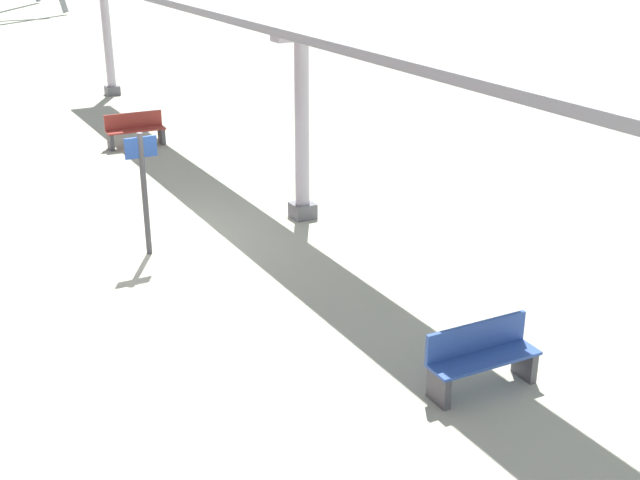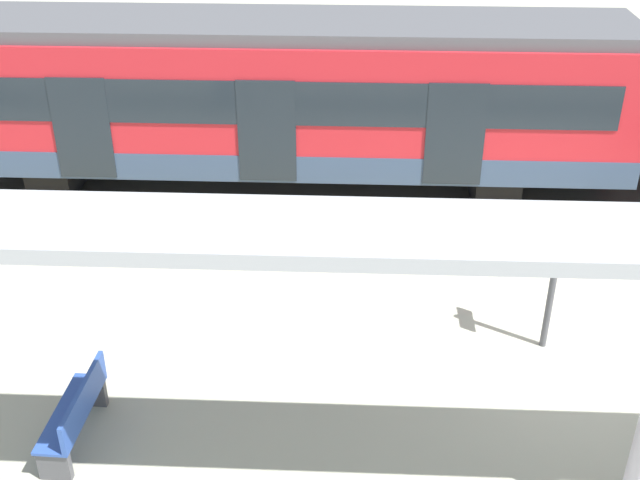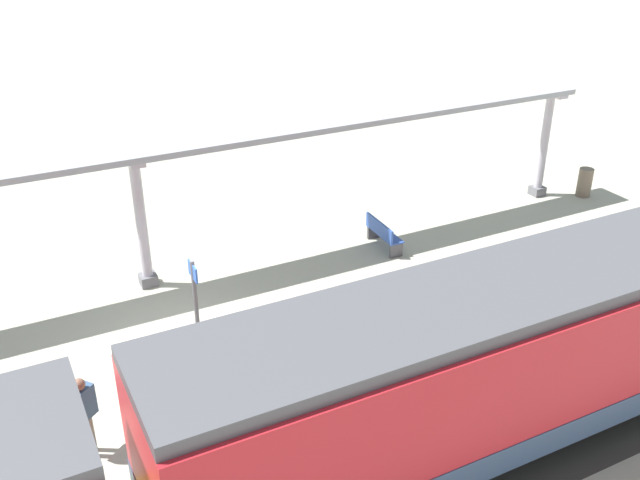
# 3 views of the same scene
# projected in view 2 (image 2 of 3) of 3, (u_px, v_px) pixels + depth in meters

# --- Properties ---
(ground_plane) EXTENTS (176.00, 176.00, 0.00)m
(ground_plane) POSITION_uv_depth(u_px,v_px,m) (570.00, 343.00, 12.09)
(ground_plane) COLOR #AEAD98
(tactile_edge_strip) EXTENTS (0.45, 34.53, 0.01)m
(tactile_edge_strip) POSITION_uv_depth(u_px,v_px,m) (527.00, 229.00, 15.19)
(tactile_edge_strip) COLOR gold
(tactile_edge_strip) RESTS_ON ground
(trackbed) EXTENTS (3.20, 46.53, 0.01)m
(trackbed) POSITION_uv_depth(u_px,v_px,m) (512.00, 188.00, 16.78)
(trackbed) COLOR #38332D
(trackbed) RESTS_ON ground
(train_near_carriage) EXTENTS (2.65, 14.11, 3.48)m
(train_near_carriage) POSITION_uv_depth(u_px,v_px,m) (273.00, 101.00, 16.07)
(train_near_carriage) COLOR red
(train_near_carriage) RESTS_ON ground
(bench_mid_platform) EXTENTS (1.52, 0.50, 0.86)m
(bench_mid_platform) POSITION_uv_depth(u_px,v_px,m) (77.00, 413.00, 10.08)
(bench_mid_platform) COLOR #2D4EA3
(bench_mid_platform) RESTS_ON ground
(platform_info_sign) EXTENTS (0.56, 0.10, 2.20)m
(platform_info_sign) POSITION_uv_depth(u_px,v_px,m) (555.00, 270.00, 11.38)
(platform_info_sign) COLOR #4C4C51
(platform_info_sign) RESTS_ON ground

